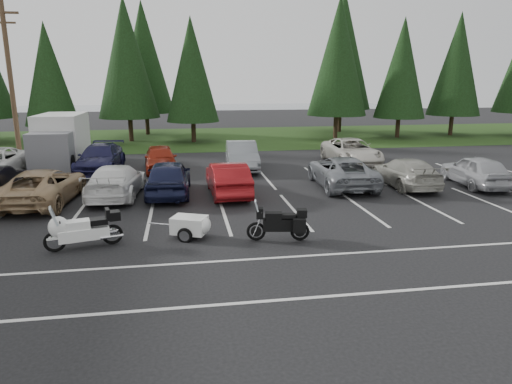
% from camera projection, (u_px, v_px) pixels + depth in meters
% --- Properties ---
extents(ground, '(120.00, 120.00, 0.00)m').
position_uv_depth(ground, '(212.00, 223.00, 15.94)').
color(ground, black).
rests_on(ground, ground).
extents(grass_strip, '(80.00, 16.00, 0.01)m').
position_uv_depth(grass_strip, '(193.00, 138.00, 38.93)').
color(grass_strip, '#1F3611').
rests_on(grass_strip, ground).
extents(lake_water, '(70.00, 50.00, 0.02)m').
position_uv_depth(lake_water, '(214.00, 113.00, 69.26)').
color(lake_water, slate).
rests_on(lake_water, ground).
extents(utility_pole, '(1.60, 0.26, 9.00)m').
position_uv_depth(utility_pole, '(11.00, 83.00, 24.75)').
color(utility_pole, '#473321').
rests_on(utility_pole, ground).
extents(box_truck, '(2.40, 5.60, 2.90)m').
position_uv_depth(box_truck, '(58.00, 141.00, 26.32)').
color(box_truck, silver).
rests_on(box_truck, ground).
extents(stall_markings, '(32.00, 16.00, 0.01)m').
position_uv_depth(stall_markings, '(209.00, 208.00, 17.85)').
color(stall_markings, silver).
rests_on(stall_markings, ground).
extents(conifer_3, '(3.87, 3.87, 9.02)m').
position_uv_depth(conifer_3, '(48.00, 74.00, 33.54)').
color(conifer_3, '#332316').
rests_on(conifer_3, ground).
extents(conifer_4, '(4.80, 4.80, 11.17)m').
position_uv_depth(conifer_4, '(126.00, 58.00, 35.53)').
color(conifer_4, '#332316').
rests_on(conifer_4, ground).
extents(conifer_5, '(4.14, 4.14, 9.63)m').
position_uv_depth(conifer_5, '(192.00, 70.00, 35.28)').
color(conifer_5, '#332316').
rests_on(conifer_5, ground).
extents(conifer_6, '(4.93, 4.93, 11.48)m').
position_uv_depth(conifer_6, '(338.00, 57.00, 37.37)').
color(conifer_6, '#332316').
rests_on(conifer_6, ground).
extents(conifer_7, '(4.27, 4.27, 9.94)m').
position_uv_depth(conifer_7, '(402.00, 68.00, 38.16)').
color(conifer_7, '#332316').
rests_on(conifer_7, ground).
extents(conifer_8, '(4.53, 4.53, 10.56)m').
position_uv_depth(conifer_8, '(457.00, 64.00, 39.70)').
color(conifer_8, '#332316').
rests_on(conifer_8, ground).
extents(conifer_back_b, '(4.97, 4.97, 11.58)m').
position_uv_depth(conifer_back_b, '(144.00, 57.00, 40.04)').
color(conifer_back_b, '#332316').
rests_on(conifer_back_b, ground).
extents(conifer_back_c, '(5.50, 5.50, 12.81)m').
position_uv_depth(conifer_back_c, '(343.00, 50.00, 42.00)').
color(conifer_back_c, '#332316').
rests_on(conifer_back_c, ground).
extents(car_near_2, '(2.75, 5.28, 1.42)m').
position_uv_depth(car_near_2, '(43.00, 186.00, 18.33)').
color(car_near_2, tan).
rests_on(car_near_2, ground).
extents(car_near_3, '(2.32, 4.93, 1.39)m').
position_uv_depth(car_near_3, '(116.00, 181.00, 19.35)').
color(car_near_3, white).
rests_on(car_near_3, ground).
extents(car_near_4, '(2.00, 4.62, 1.55)m').
position_uv_depth(car_near_4, '(168.00, 177.00, 19.66)').
color(car_near_4, '#161B39').
rests_on(car_near_4, ground).
extents(car_near_5, '(1.70, 4.41, 1.43)m').
position_uv_depth(car_near_5, '(228.00, 179.00, 19.72)').
color(car_near_5, maroon).
rests_on(car_near_5, ground).
extents(car_near_6, '(2.59, 5.21, 1.42)m').
position_uv_depth(car_near_6, '(342.00, 172.00, 21.25)').
color(car_near_6, gray).
rests_on(car_near_6, ground).
extents(car_near_7, '(1.92, 4.60, 1.33)m').
position_uv_depth(car_near_7, '(405.00, 172.00, 21.29)').
color(car_near_7, '#A2A195').
rests_on(car_near_7, ground).
extents(car_near_8, '(2.06, 4.41, 1.46)m').
position_uv_depth(car_near_8, '(476.00, 171.00, 21.36)').
color(car_near_8, '#A6A7AB').
rests_on(car_near_8, ground).
extents(car_far_1, '(2.36, 5.13, 1.45)m').
position_uv_depth(car_far_1, '(100.00, 158.00, 24.76)').
color(car_far_1, '#1A1940').
rests_on(car_far_1, ground).
extents(car_far_2, '(2.02, 4.28, 1.42)m').
position_uv_depth(car_far_2, '(161.00, 159.00, 24.76)').
color(car_far_2, maroon).
rests_on(car_far_2, ground).
extents(car_far_3, '(1.86, 4.73, 1.53)m').
position_uv_depth(car_far_3, '(242.00, 156.00, 25.31)').
color(car_far_3, slate).
rests_on(car_far_3, ground).
extents(car_far_4, '(2.45, 5.30, 1.47)m').
position_uv_depth(car_far_4, '(351.00, 151.00, 27.07)').
color(car_far_4, beige).
rests_on(car_far_4, ground).
extents(touring_motorcycle, '(2.58, 1.37, 1.37)m').
position_uv_depth(touring_motorcycle, '(83.00, 226.00, 13.42)').
color(touring_motorcycle, white).
rests_on(touring_motorcycle, ground).
extents(cargo_trailer, '(1.75, 1.40, 0.71)m').
position_uv_depth(cargo_trailer, '(190.00, 227.00, 14.37)').
color(cargo_trailer, white).
rests_on(cargo_trailer, ground).
extents(adventure_motorcycle, '(2.25, 1.07, 1.31)m').
position_uv_depth(adventure_motorcycle, '(278.00, 220.00, 14.06)').
color(adventure_motorcycle, black).
rests_on(adventure_motorcycle, ground).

